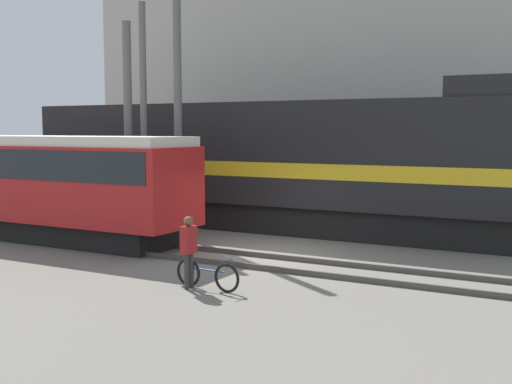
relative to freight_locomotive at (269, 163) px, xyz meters
The scene contains 11 objects.
ground_plane 5.24m from the freight_locomotive, 62.40° to the right, with size 120.00×120.00×0.00m, color slate.
track_near 6.33m from the freight_locomotive, 68.44° to the right, with size 60.00×1.51×0.14m.
track_far 3.16m from the freight_locomotive, ahead, with size 60.00×1.51×0.14m.
building_backdrop 10.06m from the freight_locomotive, 76.22° to the left, with size 30.05×6.00×13.34m.
freight_locomotive is the anchor object (origin of this frame).
streetcar 8.03m from the freight_locomotive, 136.85° to the right, with size 11.76×2.54×3.35m.
bicycle 9.19m from the freight_locomotive, 71.30° to the right, with size 1.72×0.44×0.72m.
person 9.06m from the freight_locomotive, 74.03° to the right, with size 0.24×0.37×1.64m.
utility_pole_left 5.11m from the freight_locomotive, 146.38° to the right, with size 0.29×0.29×7.26m.
utility_pole_center 4.66m from the freight_locomotive, 141.40° to the right, with size 0.23×0.23×7.85m.
utility_pole_right 4.09m from the freight_locomotive, 126.09° to the right, with size 0.27×0.27×9.29m.
Camera 1 is at (8.41, -16.12, 3.57)m, focal length 45.00 mm.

